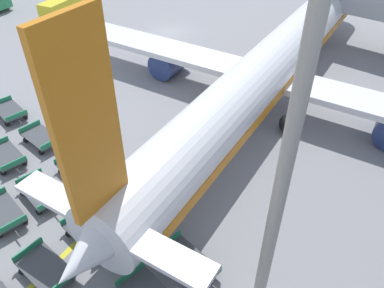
# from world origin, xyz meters

# --- Properties ---
(ground_plane) EXTENTS (500.00, 500.00, 0.00)m
(ground_plane) POSITION_xyz_m (0.00, 0.00, 0.00)
(ground_plane) COLOR gray
(airplane) EXTENTS (34.35, 42.23, 12.22)m
(airplane) POSITION_xyz_m (15.14, -5.10, 3.05)
(airplane) COLOR white
(airplane) RESTS_ON ground_plane
(service_van) EXTENTS (3.40, 5.73, 1.98)m
(service_van) POSITION_xyz_m (-12.77, -4.39, 1.09)
(service_van) COLOR yellow
(service_van) RESTS_ON ground_plane
(baggage_dolly_row_mid_a_col_c) EXTENTS (3.56, 1.91, 0.92)m
(baggage_dolly_row_mid_a_col_c) POSITION_xyz_m (10.51, -24.56, 0.47)
(baggage_dolly_row_mid_a_col_c) COLOR #424449
(baggage_dolly_row_mid_a_col_c) RESTS_ON ground_plane
(baggage_dolly_row_mid_a_col_d) EXTENTS (3.49, 1.69, 0.92)m
(baggage_dolly_row_mid_a_col_d) POSITION_xyz_m (15.15, -25.04, 0.47)
(baggage_dolly_row_mid_a_col_d) COLOR #424449
(baggage_dolly_row_mid_a_col_d) RESTS_ON ground_plane
(baggage_dolly_row_mid_b_col_b) EXTENTS (3.55, 1.90, 0.92)m
(baggage_dolly_row_mid_b_col_b) POSITION_xyz_m (6.33, -22.04, 0.47)
(baggage_dolly_row_mid_b_col_b) COLOR #424449
(baggage_dolly_row_mid_b_col_b) RESTS_ON ground_plane
(baggage_dolly_row_mid_b_col_c) EXTENTS (3.55, 1.89, 0.92)m
(baggage_dolly_row_mid_b_col_c) POSITION_xyz_m (10.70, -22.41, 0.47)
(baggage_dolly_row_mid_b_col_c) COLOR #424449
(baggage_dolly_row_mid_b_col_c) RESTS_ON ground_plane
(baggage_dolly_row_mid_b_col_d) EXTENTS (3.53, 1.81, 0.92)m
(baggage_dolly_row_mid_b_col_d) POSITION_xyz_m (15.06, -22.45, 0.47)
(baggage_dolly_row_mid_b_col_d) COLOR #424449
(baggage_dolly_row_mid_b_col_d) RESTS_ON ground_plane
(baggage_dolly_row_far_col_a) EXTENTS (3.55, 1.90, 0.92)m
(baggage_dolly_row_far_col_a) POSITION_xyz_m (1.80, -19.24, 0.47)
(baggage_dolly_row_far_col_a) COLOR #424449
(baggage_dolly_row_far_col_a) RESTS_ON ground_plane
(baggage_dolly_row_far_col_b) EXTENTS (3.51, 1.74, 0.92)m
(baggage_dolly_row_far_col_b) POSITION_xyz_m (6.36, -19.57, 0.47)
(baggage_dolly_row_far_col_b) COLOR #424449
(baggage_dolly_row_far_col_b) RESTS_ON ground_plane
(baggage_dolly_row_far_col_c) EXTENTS (3.54, 1.84, 0.92)m
(baggage_dolly_row_far_col_c) POSITION_xyz_m (10.83, -19.96, 0.47)
(baggage_dolly_row_far_col_c) COLOR #424449
(baggage_dolly_row_far_col_c) RESTS_ON ground_plane
(baggage_dolly_row_far_col_d) EXTENTS (3.54, 1.85, 0.92)m
(baggage_dolly_row_far_col_d) POSITION_xyz_m (15.46, -20.24, 0.47)
(baggage_dolly_row_far_col_d) COLOR #424449
(baggage_dolly_row_far_col_d) RESTS_ON ground_plane
(baggage_dolly_row_far_col_e) EXTENTS (3.55, 1.89, 0.92)m
(baggage_dolly_row_far_col_e) POSITION_xyz_m (19.93, -20.64, 0.47)
(baggage_dolly_row_far_col_e) COLOR #424449
(baggage_dolly_row_far_col_e) RESTS_ON ground_plane
(apron_light_mast) EXTENTS (2.00, 0.70, 19.65)m
(apron_light_mast) POSITION_xyz_m (23.17, -19.63, 11.58)
(apron_light_mast) COLOR #ADA89E
(apron_light_mast) RESTS_ON ground_plane
(stand_guidance_stripe) EXTENTS (4.05, 26.03, 0.01)m
(stand_guidance_stripe) POSITION_xyz_m (13.39, -14.16, 0.00)
(stand_guidance_stripe) COLOR yellow
(stand_guidance_stripe) RESTS_ON ground_plane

